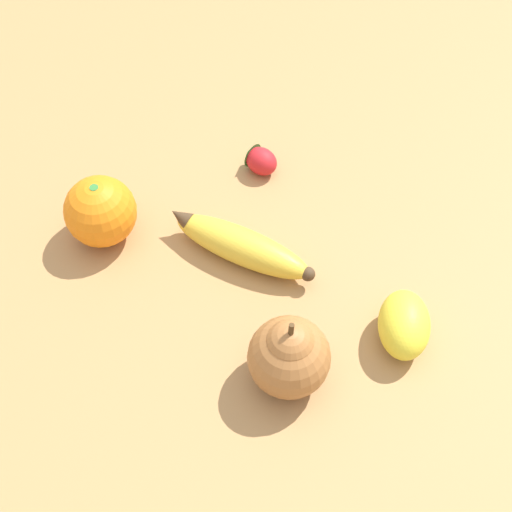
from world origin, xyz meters
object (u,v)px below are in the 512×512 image
banana (240,245)px  pear (289,355)px  orange (100,211)px  strawberry (259,160)px  lemon (404,324)px

banana → pear: 0.16m
orange → pear: pear is taller
strawberry → orange: bearing=70.6°
banana → orange: bearing=16.1°
orange → strawberry: (-0.14, -0.14, -0.02)m
strawberry → pear: bearing=136.3°
pear → strawberry: bearing=-68.4°
strawberry → banana: bearing=121.7°
orange → strawberry: bearing=-134.1°
pear → strawberry: 0.28m
orange → pear: size_ratio=0.80×
banana → pear: bearing=135.8°
banana → lemon: 0.19m
banana → pear: size_ratio=1.80×
orange → strawberry: 0.20m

